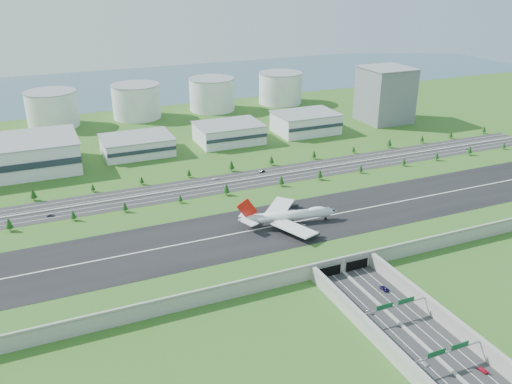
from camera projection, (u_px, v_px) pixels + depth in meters
name	position (u px, v px, depth m)	size (l,w,h in m)	color
ground	(300.00, 233.00, 333.06)	(1200.00, 1200.00, 0.00)	#2B551A
airfield_deck	(300.00, 227.00, 331.38)	(520.00, 100.00, 9.20)	gray
underpass_road	(400.00, 318.00, 247.57)	(38.80, 120.40, 8.00)	#28282B
sign_gantry_near	(395.00, 306.00, 249.90)	(38.70, 0.70, 9.80)	gray
sign_gantry_far	(448.00, 353.00, 220.28)	(38.70, 0.70, 9.80)	gray
north_expressway	(242.00, 180.00, 413.44)	(560.00, 36.00, 0.12)	#28282B
tree_row	(249.00, 174.00, 413.61)	(508.10, 48.74, 8.49)	#3D2819
hangar_mid_a	(137.00, 145.00, 469.16)	(58.00, 42.00, 15.00)	silver
hangar_mid_b	(229.00, 133.00, 499.64)	(58.00, 42.00, 17.00)	silver
hangar_mid_c	(306.00, 123.00, 528.29)	(58.00, 42.00, 19.00)	silver
office_tower	(385.00, 95.00, 560.01)	(46.00, 46.00, 55.00)	slate
fuel_tank_a	(52.00, 109.00, 545.04)	(50.00, 50.00, 35.00)	silver
fuel_tank_b	(136.00, 101.00, 575.91)	(50.00, 50.00, 35.00)	silver
fuel_tank_c	(212.00, 94.00, 606.77)	(50.00, 50.00, 35.00)	silver
fuel_tank_d	(280.00, 88.00, 637.64)	(50.00, 50.00, 35.00)	silver
bay_water	(137.00, 85.00, 739.31)	(1200.00, 260.00, 0.06)	#345364
boeing_747	(289.00, 215.00, 324.66)	(62.53, 58.62, 19.47)	white
car_0	(370.00, 311.00, 256.54)	(1.73, 4.30, 1.46)	#ACACB0
car_1	(424.00, 363.00, 223.80)	(1.41, 4.04, 1.33)	silver
car_2	(384.00, 288.00, 274.66)	(2.61, 5.66, 1.57)	#0E0B38
car_3	(483.00, 370.00, 219.72)	(1.93, 4.76, 1.38)	#B31029
car_4	(50.00, 215.00, 354.52)	(1.95, 4.85, 1.65)	#55555A
car_5	(262.00, 171.00, 429.55)	(1.60, 4.58, 1.51)	black
car_6	(467.00, 149.00, 482.37)	(2.34, 5.07, 1.41)	silver
car_7	(215.00, 179.00, 414.54)	(1.83, 4.51, 1.31)	white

